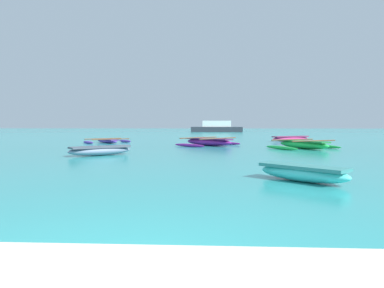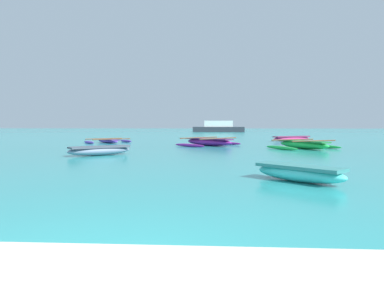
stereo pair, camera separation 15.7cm
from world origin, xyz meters
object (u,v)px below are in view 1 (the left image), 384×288
Objects in this scene: moored_boat_1 at (303,172)px; moored_boat_2 at (107,141)px; moored_boat_5 at (303,144)px; distant_ferry at (217,127)px; moored_boat_0 at (291,138)px; moored_boat_4 at (100,150)px; moored_boat_3 at (208,142)px.

moored_boat_2 is (-10.05, 17.09, -0.07)m from moored_boat_1.
moored_boat_1 is at bearing -43.22° from moored_boat_5.
moored_boat_5 is 0.44× the size of distant_ferry.
moored_boat_0 reaches higher than moored_boat_4.
moored_boat_4 is at bearing -93.00° from moored_boat_5.
distant_ferry reaches higher than moored_boat_3.
distant_ferry is (6.30, 49.02, 0.62)m from moored_boat_4.
moored_boat_3 is at bearing 143.72° from moored_boat_1.
moored_boat_2 is at bearing -103.24° from distant_ferry.
moored_boat_2 is at bearing 164.70° from moored_boat_1.
moored_boat_1 is 19.82m from moored_boat_2.
moored_boat_3 reaches higher than moored_boat_0.
moored_boat_1 is 0.79× the size of moored_boat_4.
distant_ferry is (-0.95, 55.78, 0.63)m from moored_boat_1.
moored_boat_3 is at bearing 17.44° from moored_boat_4.
moored_boat_4 is 49.43m from distant_ferry.
moored_boat_3 is 6.05m from moored_boat_5.
moored_boat_1 is 0.23× the size of distant_ferry.
moored_boat_4 reaches higher than moored_boat_2.
moored_boat_0 is 1.35× the size of moored_boat_4.
moored_boat_5 is (3.13, 11.63, 0.02)m from moored_boat_1.
distant_ferry is (-5.43, 35.36, 0.62)m from moored_boat_0.
moored_boat_1 is at bearing -82.14° from moored_boat_4.
moored_boat_0 is 35.78m from distant_ferry.
moored_boat_1 is 9.91m from moored_boat_4.
moored_boat_5 reaches higher than moored_boat_1.
moored_boat_0 is 14.91m from moored_boat_2.
distant_ferry is at bearing 130.45° from moored_boat_3.
distant_ferry is at bearing 43.53° from moored_boat_4.
moored_boat_3 is 1.07× the size of moored_boat_5.
moored_boat_4 is 0.29× the size of distant_ferry.
moored_boat_3 is at bearing -91.95° from distant_ferry.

